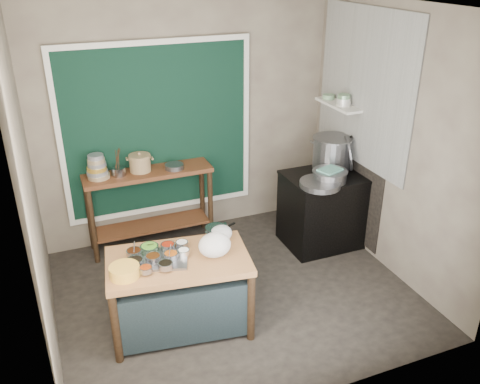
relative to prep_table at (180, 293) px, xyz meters
name	(u,v)px	position (x,y,z in m)	size (l,w,h in m)	color
floor	(234,293)	(0.65, 0.30, -0.39)	(3.50, 3.00, 0.02)	#2F2A24
back_wall	(187,121)	(0.65, 1.81, 1.02)	(3.50, 0.02, 2.80)	#786F5C
left_wall	(30,199)	(-1.11, 0.30, 1.02)	(0.02, 3.00, 2.80)	#786F5C
right_wall	(392,143)	(2.41, 0.30, 1.02)	(0.02, 3.00, 2.80)	#786F5C
ceiling	(233,5)	(0.65, 0.30, 2.43)	(3.50, 3.00, 0.02)	#786F5C
curtain_panel	(158,130)	(0.30, 1.77, 0.98)	(2.10, 0.02, 1.90)	black
curtain_frame	(159,130)	(0.30, 1.76, 0.98)	(2.22, 0.03, 2.02)	beige
tile_panel	(363,88)	(2.38, 0.85, 1.48)	(0.02, 1.70, 1.70)	#B2B2AA
soot_patch	(349,181)	(2.39, 0.95, 0.32)	(0.01, 1.30, 1.30)	black
wall_shelf	(338,105)	(2.28, 1.15, 1.23)	(0.22, 0.70, 0.03)	beige
prep_table	(180,293)	(0.00, 0.00, 0.00)	(1.25, 0.72, 0.75)	#955D36
back_counter	(151,208)	(0.10, 1.58, 0.10)	(1.45, 0.40, 0.95)	brown
stove_block	(323,211)	(2.00, 0.85, 0.05)	(0.90, 0.68, 0.85)	black
stove_top	(326,177)	(2.00, 0.85, 0.49)	(0.92, 0.69, 0.03)	black
condiment_tray	(159,259)	(-0.16, 0.04, 0.39)	(0.50, 0.36, 0.02)	gray
condiment_bowls	(156,255)	(-0.19, 0.05, 0.43)	(0.58, 0.45, 0.06)	gray
yellow_basin	(124,271)	(-0.48, -0.10, 0.42)	(0.25, 0.25, 0.10)	#C3793D
saucepan	(216,233)	(0.43, 0.20, 0.43)	(0.21, 0.21, 0.12)	gray
plastic_bag_a	(215,245)	(0.32, -0.08, 0.48)	(0.29, 0.25, 0.22)	white
plastic_bag_b	(221,233)	(0.46, 0.14, 0.45)	(0.21, 0.18, 0.16)	white
bowl_stack	(97,168)	(-0.44, 1.59, 0.69)	(0.24, 0.24, 0.27)	tan
utensil_cup	(119,171)	(-0.22, 1.58, 0.62)	(0.16, 0.16, 0.10)	gray
ceramic_crock	(140,164)	(0.03, 1.61, 0.66)	(0.26, 0.26, 0.17)	olive
wide_bowl	(174,166)	(0.40, 1.53, 0.60)	(0.22, 0.22, 0.05)	gray
stock_pot	(332,153)	(2.17, 1.04, 0.69)	(0.48, 0.48, 0.38)	gray
pot_lid	(348,153)	(2.31, 0.91, 0.71)	(0.42, 0.42, 0.02)	gray
steamer	(330,176)	(1.94, 0.69, 0.57)	(0.40, 0.40, 0.13)	gray
green_cloth	(330,170)	(1.94, 0.69, 0.64)	(0.24, 0.19, 0.02)	#5B9F93
shallow_pan	(320,184)	(1.78, 0.61, 0.53)	(0.45, 0.45, 0.06)	gray
shelf_bowl_stack	(344,100)	(2.28, 1.05, 1.30)	(0.16, 0.16, 0.13)	silver
shelf_bowl_green	(329,97)	(2.28, 1.37, 1.27)	(0.14, 0.14, 0.05)	gray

